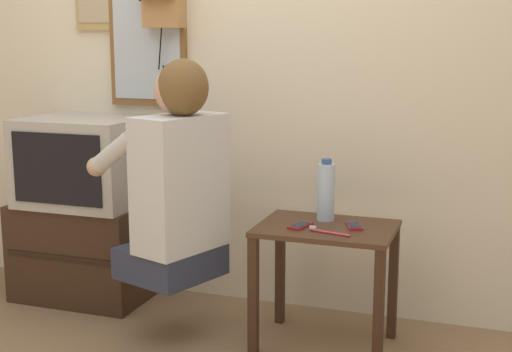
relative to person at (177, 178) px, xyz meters
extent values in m
cube|color=beige|center=(0.10, 0.62, 0.53)|extent=(6.80, 0.05, 2.55)
cube|color=#422819|center=(0.63, 0.16, -0.21)|extent=(0.58, 0.43, 0.02)
cube|color=#382215|center=(0.36, -0.03, -0.48)|extent=(0.04, 0.04, 0.53)
cube|color=#382215|center=(0.90, -0.03, -0.48)|extent=(0.04, 0.04, 0.53)
cube|color=#382215|center=(0.36, 0.35, -0.48)|extent=(0.04, 0.04, 0.53)
cube|color=#382215|center=(0.90, 0.35, -0.48)|extent=(0.04, 0.04, 0.53)
cube|color=#2D3347|center=(-0.05, 0.02, -0.38)|extent=(0.47, 0.48, 0.14)
cube|color=silver|center=(0.02, -0.01, -0.02)|extent=(0.34, 0.46, 0.59)
sphere|color=tan|center=(0.02, -0.01, 0.38)|extent=(0.21, 0.21, 0.21)
ellipsoid|color=brown|center=(0.05, -0.02, 0.39)|extent=(0.27, 0.28, 0.24)
cylinder|color=silver|center=(-0.25, -0.09, 0.11)|extent=(0.29, 0.17, 0.21)
cylinder|color=silver|center=(-0.14, 0.23, 0.11)|extent=(0.29, 0.17, 0.21)
sphere|color=tan|center=(-0.36, -0.05, 0.04)|extent=(0.09, 0.09, 0.09)
sphere|color=tan|center=(-0.25, 0.27, 0.04)|extent=(0.09, 0.09, 0.09)
cube|color=#382316|center=(-0.71, 0.34, -0.50)|extent=(0.68, 0.42, 0.51)
cube|color=black|center=(-0.71, 0.12, -0.47)|extent=(0.61, 0.01, 0.02)
cube|color=#ADA89E|center=(-0.69, 0.36, -0.02)|extent=(0.60, 0.49, 0.44)
cube|color=black|center=(-0.69, 0.10, -0.02)|extent=(0.49, 0.01, 0.35)
cylinder|color=black|center=(-0.33, 0.52, 0.55)|extent=(0.04, 0.04, 0.22)
cylinder|color=black|center=(-0.30, 0.53, 0.37)|extent=(0.07, 0.06, 0.19)
cube|color=brown|center=(-0.43, 0.58, 0.62)|extent=(0.43, 0.03, 0.73)
cube|color=#B2BCC6|center=(-0.43, 0.56, 0.62)|extent=(0.38, 0.01, 0.66)
cube|color=maroon|center=(0.53, 0.10, -0.19)|extent=(0.09, 0.13, 0.01)
cube|color=black|center=(0.53, 0.10, -0.19)|extent=(0.07, 0.11, 0.00)
cube|color=maroon|center=(0.75, 0.18, -0.19)|extent=(0.10, 0.14, 0.01)
cube|color=black|center=(0.75, 0.18, -0.19)|extent=(0.08, 0.11, 0.00)
cylinder|color=#ADC6DB|center=(0.60, 0.26, -0.07)|extent=(0.08, 0.08, 0.25)
cylinder|color=#2D4C8C|center=(0.60, 0.26, 0.07)|extent=(0.04, 0.04, 0.02)
cylinder|color=#D83F4C|center=(0.68, 0.04, -0.19)|extent=(0.18, 0.05, 0.01)
cube|color=white|center=(0.60, 0.06, -0.18)|extent=(0.03, 0.02, 0.01)
camera|label=1|loc=(1.33, -2.74, 0.60)|focal=50.00mm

